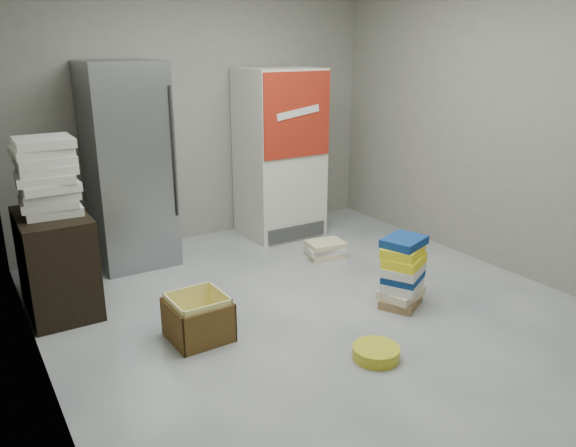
% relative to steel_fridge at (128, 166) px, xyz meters
% --- Properties ---
extents(ground, '(5.00, 5.00, 0.00)m').
position_rel_steel_fridge_xyz_m(ground, '(0.90, -2.13, -0.95)').
color(ground, beige).
rests_on(ground, ground).
extents(room_shell, '(4.04, 5.04, 2.82)m').
position_rel_steel_fridge_xyz_m(room_shell, '(0.90, -2.13, 0.85)').
color(room_shell, gray).
rests_on(room_shell, ground).
extents(steel_fridge, '(0.70, 0.72, 1.90)m').
position_rel_steel_fridge_xyz_m(steel_fridge, '(0.00, 0.00, 0.00)').
color(steel_fridge, '#93969A').
rests_on(steel_fridge, ground).
extents(coke_cooler, '(0.80, 0.73, 1.80)m').
position_rel_steel_fridge_xyz_m(coke_cooler, '(1.65, -0.01, -0.05)').
color(coke_cooler, silver).
rests_on(coke_cooler, ground).
extents(wood_shelf, '(0.50, 0.80, 0.80)m').
position_rel_steel_fridge_xyz_m(wood_shelf, '(-0.83, -0.73, -0.55)').
color(wood_shelf, black).
rests_on(wood_shelf, ground).
extents(supply_box_stack, '(0.45, 0.44, 0.58)m').
position_rel_steel_fridge_xyz_m(supply_box_stack, '(-0.82, -0.73, 0.14)').
color(supply_box_stack, white).
rests_on(supply_box_stack, wood_shelf).
extents(phonebook_stack_main, '(0.45, 0.43, 0.57)m').
position_rel_steel_fridge_xyz_m(phonebook_stack_main, '(1.55, -2.10, -0.66)').
color(phonebook_stack_main, '#916D48').
rests_on(phonebook_stack_main, ground).
extents(phonebook_stack_side, '(0.42, 0.37, 0.16)m').
position_rel_steel_fridge_xyz_m(phonebook_stack_side, '(1.64, -0.90, -0.87)').
color(phonebook_stack_side, beige).
rests_on(phonebook_stack_side, ground).
extents(cardboard_box, '(0.42, 0.42, 0.33)m').
position_rel_steel_fridge_xyz_m(cardboard_box, '(-0.08, -1.74, -0.81)').
color(cardboard_box, yellow).
rests_on(cardboard_box, ground).
extents(bucket_lid, '(0.36, 0.36, 0.09)m').
position_rel_steel_fridge_xyz_m(bucket_lid, '(0.84, -2.64, -0.91)').
color(bucket_lid, gold).
rests_on(bucket_lid, ground).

